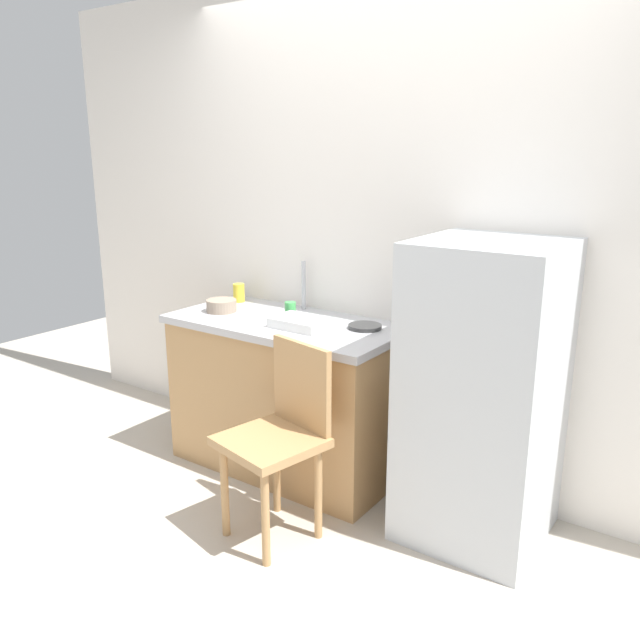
# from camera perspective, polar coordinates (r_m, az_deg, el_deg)

# --- Properties ---
(ground_plane) EXTENTS (8.00, 8.00, 0.00)m
(ground_plane) POSITION_cam_1_polar(r_m,az_deg,el_deg) (3.01, -3.78, -19.76)
(ground_plane) COLOR #BCB2A3
(back_wall) EXTENTS (4.80, 0.10, 2.60)m
(back_wall) POSITION_cam_1_polar(r_m,az_deg,el_deg) (3.33, 6.71, 7.80)
(back_wall) COLOR white
(back_wall) RESTS_ON ground_plane
(cabinet_base) EXTENTS (1.23, 0.60, 0.80)m
(cabinet_base) POSITION_cam_1_polar(r_m,az_deg,el_deg) (3.51, -2.90, -6.97)
(cabinet_base) COLOR tan
(cabinet_base) RESTS_ON ground_plane
(countertop) EXTENTS (1.27, 0.64, 0.04)m
(countertop) POSITION_cam_1_polar(r_m,az_deg,el_deg) (3.38, -3.00, -0.33)
(countertop) COLOR #B7B7BC
(countertop) RESTS_ON cabinet_base
(faucet) EXTENTS (0.02, 0.02, 0.27)m
(faucet) POSITION_cam_1_polar(r_m,az_deg,el_deg) (3.57, -1.48, 3.14)
(faucet) COLOR #B7B7BC
(faucet) RESTS_ON countertop
(refrigerator) EXTENTS (0.60, 0.62, 1.35)m
(refrigerator) POSITION_cam_1_polar(r_m,az_deg,el_deg) (2.90, 14.40, -6.41)
(refrigerator) COLOR silver
(refrigerator) RESTS_ON ground_plane
(chair) EXTENTS (0.48, 0.48, 0.89)m
(chair) POSITION_cam_1_polar(r_m,az_deg,el_deg) (2.88, -3.52, -9.98)
(chair) COLOR tan
(chair) RESTS_ON ground_plane
(dish_tray) EXTENTS (0.28, 0.20, 0.05)m
(dish_tray) POSITION_cam_1_polar(r_m,az_deg,el_deg) (3.22, -1.76, -0.23)
(dish_tray) COLOR white
(dish_tray) RESTS_ON countertop
(terracotta_bowl) EXTENTS (0.17, 0.17, 0.07)m
(terracotta_bowl) POSITION_cam_1_polar(r_m,az_deg,el_deg) (3.58, -8.83, 1.28)
(terracotta_bowl) COLOR gray
(terracotta_bowl) RESTS_ON countertop
(hotplate) EXTENTS (0.17, 0.17, 0.02)m
(hotplate) POSITION_cam_1_polar(r_m,az_deg,el_deg) (3.21, 4.05, -0.60)
(hotplate) COLOR #2D2D2D
(hotplate) RESTS_ON countertop
(cup_yellow) EXTENTS (0.07, 0.07, 0.11)m
(cup_yellow) POSITION_cam_1_polar(r_m,az_deg,el_deg) (3.79, -7.29, 2.44)
(cup_yellow) COLOR yellow
(cup_yellow) RESTS_ON countertop
(cup_green) EXTENTS (0.06, 0.06, 0.08)m
(cup_green) POSITION_cam_1_polar(r_m,az_deg,el_deg) (3.42, -2.68, 0.93)
(cup_green) COLOR green
(cup_green) RESTS_ON countertop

